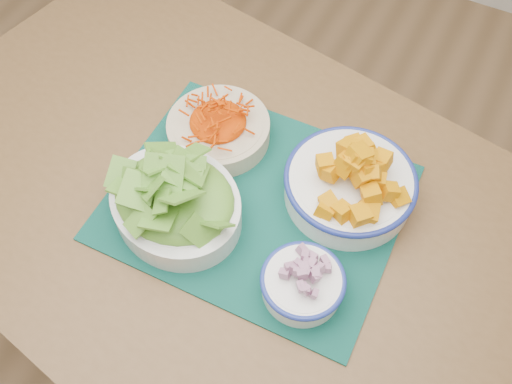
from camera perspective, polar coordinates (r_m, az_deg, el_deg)
ground at (r=1.70m, az=-13.87°, el=-17.41°), size 4.00×4.00×0.00m
table at (r=1.10m, az=-4.55°, el=-2.11°), size 1.33×1.01×0.75m
placemat at (r=0.99m, az=-0.00°, el=-1.00°), size 0.50×0.41×0.00m
carrot_bowl at (r=1.05m, az=-3.79°, el=6.59°), size 0.24×0.24×0.07m
squash_bowl at (r=0.97m, az=9.49°, el=1.35°), size 0.23×0.23×0.11m
lettuce_bowl at (r=0.94m, az=-8.15°, el=-0.54°), size 0.29×0.27×0.11m
onion_bowl at (r=0.89m, az=4.71°, el=-8.89°), size 0.15×0.15×0.07m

